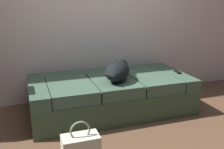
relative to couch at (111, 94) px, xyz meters
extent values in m
cube|color=#3C5237|center=(0.00, 0.00, -0.07)|extent=(1.94, 0.96, 0.30)
cube|color=#3F5B4A|center=(-0.87, 0.00, 0.15)|extent=(0.20, 0.96, 0.14)
cube|color=#3F5B4A|center=(0.87, 0.00, 0.15)|extent=(0.20, 0.96, 0.14)
cube|color=#3F5B4A|center=(0.00, 0.38, 0.15)|extent=(1.54, 0.20, 0.14)
cube|color=#425F4C|center=(-0.51, -0.10, 0.15)|extent=(0.50, 0.74, 0.14)
cube|color=#425F4C|center=(0.00, -0.10, 0.15)|extent=(0.50, 0.74, 0.14)
cube|color=#425F4C|center=(0.51, -0.10, 0.15)|extent=(0.50, 0.74, 0.14)
ellipsoid|color=black|center=(0.04, -0.13, 0.33)|extent=(0.48, 0.55, 0.22)
sphere|color=black|center=(0.15, 0.06, 0.34)|extent=(0.18, 0.18, 0.18)
ellipsoid|color=black|center=(0.19, 0.13, 0.33)|extent=(0.11, 0.12, 0.06)
cone|color=black|center=(0.11, 0.09, 0.40)|extent=(0.05, 0.05, 0.05)
cone|color=black|center=(0.20, 0.04, 0.40)|extent=(0.05, 0.05, 0.05)
ellipsoid|color=black|center=(-0.12, -0.29, 0.34)|extent=(0.14, 0.19, 0.05)
cube|color=black|center=(0.89, -0.08, 0.23)|extent=(0.07, 0.15, 0.02)
cube|color=silver|center=(-0.59, -0.92, -0.10)|extent=(0.32, 0.18, 0.24)
torus|color=#9BA390|center=(-0.59, -0.92, 0.07)|extent=(0.18, 0.02, 0.18)
camera|label=1|loc=(-0.98, -2.87, 1.14)|focal=41.68mm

